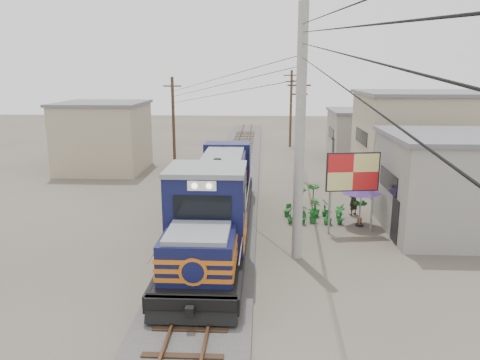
# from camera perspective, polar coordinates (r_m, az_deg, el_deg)

# --- Properties ---
(ground) EXTENTS (120.00, 120.00, 0.00)m
(ground) POSITION_cam_1_polar(r_m,az_deg,el_deg) (20.23, -3.27, -8.63)
(ground) COLOR #473F35
(ground) RESTS_ON ground
(ballast) EXTENTS (3.60, 70.00, 0.16)m
(ballast) POSITION_cam_1_polar(r_m,az_deg,el_deg) (29.68, -1.26, -1.26)
(ballast) COLOR #595651
(ballast) RESTS_ON ground
(track) EXTENTS (1.15, 70.00, 0.12)m
(track) POSITION_cam_1_polar(r_m,az_deg,el_deg) (29.63, -1.26, -0.93)
(track) COLOR #51331E
(track) RESTS_ON ground
(locomotive) EXTENTS (2.92, 15.90, 3.94)m
(locomotive) POSITION_cam_1_polar(r_m,az_deg,el_deg) (21.21, -2.87, -2.65)
(locomotive) COLOR black
(locomotive) RESTS_ON ground
(utility_pole_main) EXTENTS (0.40, 0.40, 10.00)m
(utility_pole_main) POSITION_cam_1_polar(r_m,az_deg,el_deg) (18.38, 7.31, 5.23)
(utility_pole_main) COLOR #9E9B93
(utility_pole_main) RESTS_ON ground
(wooden_pole_mid) EXTENTS (1.60, 0.24, 7.00)m
(wooden_pole_mid) POSITION_cam_1_polar(r_m,az_deg,el_deg) (32.97, 7.08, 6.47)
(wooden_pole_mid) COLOR #4C3826
(wooden_pole_mid) RESTS_ON ground
(wooden_pole_far) EXTENTS (1.60, 0.24, 7.50)m
(wooden_pole_far) POSITION_cam_1_polar(r_m,az_deg,el_deg) (46.87, 6.22, 8.82)
(wooden_pole_far) COLOR #4C3826
(wooden_pole_far) RESTS_ON ground
(wooden_pole_left) EXTENTS (1.60, 0.24, 7.00)m
(wooden_pole_left) POSITION_cam_1_polar(r_m,az_deg,el_deg) (37.52, -8.12, 7.27)
(wooden_pole_left) COLOR #4C3826
(wooden_pole_left) RESTS_ON ground
(power_lines) EXTENTS (9.65, 19.00, 3.30)m
(power_lines) POSITION_cam_1_polar(r_m,az_deg,el_deg) (27.23, -1.88, 13.34)
(power_lines) COLOR black
(power_lines) RESTS_ON ground
(shophouse_front) EXTENTS (7.35, 6.30, 4.70)m
(shophouse_front) POSITION_cam_1_polar(r_m,az_deg,el_deg) (24.18, 25.70, -0.42)
(shophouse_front) COLOR gray
(shophouse_front) RESTS_ON ground
(shophouse_mid) EXTENTS (8.40, 7.35, 6.20)m
(shophouse_mid) POSITION_cam_1_polar(r_m,az_deg,el_deg) (32.68, 21.48, 4.59)
(shophouse_mid) COLOR tan
(shophouse_mid) RESTS_ON ground
(shophouse_back) EXTENTS (6.30, 6.30, 4.20)m
(shophouse_back) POSITION_cam_1_polar(r_m,az_deg,el_deg) (41.97, 15.14, 5.41)
(shophouse_back) COLOR gray
(shophouse_back) RESTS_ON ground
(shophouse_left) EXTENTS (6.30, 6.30, 5.20)m
(shophouse_left) POSITION_cam_1_polar(r_m,az_deg,el_deg) (37.02, -16.31, 5.12)
(shophouse_left) COLOR tan
(shophouse_left) RESTS_ON ground
(billboard) EXTENTS (2.50, 0.48, 3.87)m
(billboard) POSITION_cam_1_polar(r_m,az_deg,el_deg) (22.15, 13.59, 0.73)
(billboard) COLOR #99999E
(billboard) RESTS_ON ground
(market_umbrella) EXTENTS (2.57, 2.57, 2.19)m
(market_umbrella) POSITION_cam_1_polar(r_m,az_deg,el_deg) (23.49, 14.59, -0.98)
(market_umbrella) COLOR black
(market_umbrella) RESTS_ON ground
(vendor) EXTENTS (0.74, 0.73, 1.72)m
(vendor) POSITION_cam_1_polar(r_m,az_deg,el_deg) (25.47, 13.67, -2.30)
(vendor) COLOR black
(vendor) RESTS_ON ground
(plant_nursery) EXTENTS (3.20, 1.93, 1.00)m
(plant_nursery) POSITION_cam_1_polar(r_m,az_deg,el_deg) (24.34, 9.15, -3.90)
(plant_nursery) COLOR #1C6424
(plant_nursery) RESTS_ON ground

